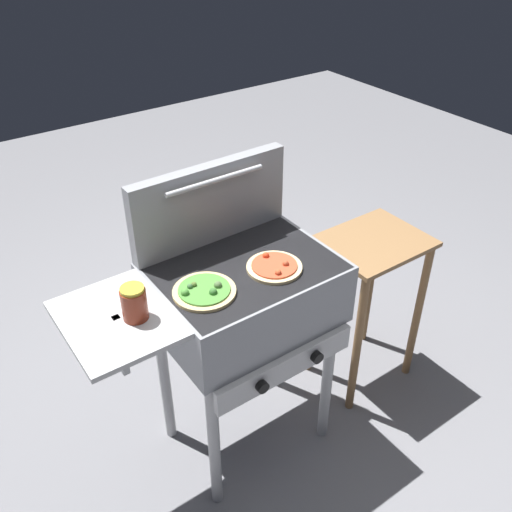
{
  "coord_description": "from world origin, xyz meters",
  "views": [
    {
      "loc": [
        -0.89,
        -1.32,
        2.02
      ],
      "look_at": [
        0.05,
        0.0,
        0.92
      ],
      "focal_mm": 39.12,
      "sensor_mm": 36.0,
      "label": 1
    }
  ],
  "objects_px": {
    "pizza_veggie": "(204,291)",
    "sauce_jar": "(134,303)",
    "prep_table": "(369,282)",
    "grill": "(242,300)",
    "pizza_pepperoni": "(274,267)"
  },
  "relations": [
    {
      "from": "grill",
      "to": "sauce_jar",
      "type": "bearing_deg",
      "value": -175.46
    },
    {
      "from": "grill",
      "to": "pizza_pepperoni",
      "type": "relative_size",
      "value": 4.95
    },
    {
      "from": "grill",
      "to": "pizza_pepperoni",
      "type": "distance_m",
      "value": 0.19
    },
    {
      "from": "grill",
      "to": "pizza_veggie",
      "type": "height_order",
      "value": "pizza_veggie"
    },
    {
      "from": "pizza_veggie",
      "to": "sauce_jar",
      "type": "xyz_separation_m",
      "value": [
        -0.23,
        0.02,
        0.05
      ]
    },
    {
      "from": "pizza_pepperoni",
      "to": "pizza_veggie",
      "type": "bearing_deg",
      "value": 175.24
    },
    {
      "from": "grill",
      "to": "pizza_veggie",
      "type": "bearing_deg",
      "value": -164.57
    },
    {
      "from": "sauce_jar",
      "to": "prep_table",
      "type": "xyz_separation_m",
      "value": [
        1.09,
        0.04,
        -0.41
      ]
    },
    {
      "from": "sauce_jar",
      "to": "prep_table",
      "type": "relative_size",
      "value": 0.15
    },
    {
      "from": "grill",
      "to": "pizza_veggie",
      "type": "distance_m",
      "value": 0.24
    },
    {
      "from": "pizza_pepperoni",
      "to": "sauce_jar",
      "type": "height_order",
      "value": "sauce_jar"
    },
    {
      "from": "pizza_veggie",
      "to": "prep_table",
      "type": "relative_size",
      "value": 0.27
    },
    {
      "from": "pizza_pepperoni",
      "to": "prep_table",
      "type": "bearing_deg",
      "value": 7.46
    },
    {
      "from": "pizza_veggie",
      "to": "sauce_jar",
      "type": "relative_size",
      "value": 1.82
    },
    {
      "from": "grill",
      "to": "prep_table",
      "type": "height_order",
      "value": "grill"
    }
  ]
}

